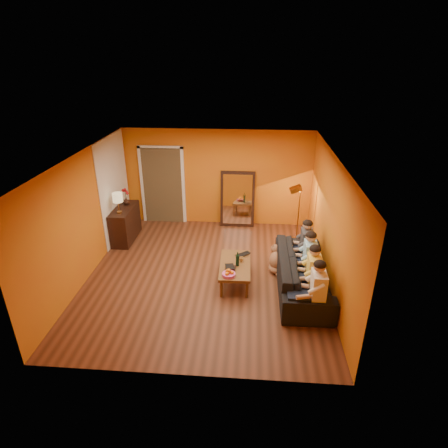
# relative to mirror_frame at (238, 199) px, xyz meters

# --- Properties ---
(room_shell) EXTENTS (5.00, 5.50, 2.60)m
(room_shell) POSITION_rel_mirror_frame_xyz_m (-0.55, -2.26, 0.54)
(room_shell) COLOR brown
(room_shell) RESTS_ON ground
(white_accent) EXTENTS (0.02, 1.90, 2.58)m
(white_accent) POSITION_rel_mirror_frame_xyz_m (-3.04, -0.88, 0.54)
(white_accent) COLOR white
(white_accent) RESTS_ON wall_left
(doorway_recess) EXTENTS (1.06, 0.30, 2.10)m
(doorway_recess) POSITION_rel_mirror_frame_xyz_m (-2.05, 0.20, 0.29)
(doorway_recess) COLOR #3F2D19
(doorway_recess) RESTS_ON floor
(door_jamb_left) EXTENTS (0.08, 0.06, 2.20)m
(door_jamb_left) POSITION_rel_mirror_frame_xyz_m (-2.62, 0.08, 0.29)
(door_jamb_left) COLOR white
(door_jamb_left) RESTS_ON wall_back
(door_jamb_right) EXTENTS (0.08, 0.06, 2.20)m
(door_jamb_right) POSITION_rel_mirror_frame_xyz_m (-1.48, 0.08, 0.29)
(door_jamb_right) COLOR white
(door_jamb_right) RESTS_ON wall_back
(door_header) EXTENTS (1.22, 0.06, 0.08)m
(door_header) POSITION_rel_mirror_frame_xyz_m (-2.05, 0.08, 1.36)
(door_header) COLOR white
(door_header) RESTS_ON wall_back
(mirror_frame) EXTENTS (0.92, 0.27, 1.51)m
(mirror_frame) POSITION_rel_mirror_frame_xyz_m (0.00, 0.00, 0.00)
(mirror_frame) COLOR black
(mirror_frame) RESTS_ON floor
(mirror_glass) EXTENTS (0.78, 0.21, 1.35)m
(mirror_glass) POSITION_rel_mirror_frame_xyz_m (0.00, -0.04, 0.00)
(mirror_glass) COLOR white
(mirror_glass) RESTS_ON mirror_frame
(sideboard) EXTENTS (0.44, 1.18, 0.85)m
(sideboard) POSITION_rel_mirror_frame_xyz_m (-2.79, -1.08, -0.34)
(sideboard) COLOR black
(sideboard) RESTS_ON floor
(table_lamp) EXTENTS (0.24, 0.24, 0.51)m
(table_lamp) POSITION_rel_mirror_frame_xyz_m (-2.79, -1.38, 0.34)
(table_lamp) COLOR beige
(table_lamp) RESTS_ON sideboard
(sofa) EXTENTS (2.49, 0.97, 0.73)m
(sofa) POSITION_rel_mirror_frame_xyz_m (1.45, -2.93, -0.40)
(sofa) COLOR black
(sofa) RESTS_ON floor
(coffee_table) EXTENTS (0.65, 1.23, 0.42)m
(coffee_table) POSITION_rel_mirror_frame_xyz_m (0.08, -2.82, -0.55)
(coffee_table) COLOR brown
(coffee_table) RESTS_ON floor
(floor_lamp) EXTENTS (0.32, 0.27, 1.44)m
(floor_lamp) POSITION_rel_mirror_frame_xyz_m (1.55, -0.82, -0.04)
(floor_lamp) COLOR #AB7432
(floor_lamp) RESTS_ON floor
(dog) EXTENTS (0.34, 0.52, 0.61)m
(dog) POSITION_rel_mirror_frame_xyz_m (0.96, -2.34, -0.45)
(dog) COLOR #AE714E
(dog) RESTS_ON floor
(person_far_left) EXTENTS (0.70, 0.44, 1.22)m
(person_far_left) POSITION_rel_mirror_frame_xyz_m (1.58, -3.93, -0.15)
(person_far_left) COLOR white
(person_far_left) RESTS_ON sofa
(person_mid_left) EXTENTS (0.70, 0.44, 1.22)m
(person_mid_left) POSITION_rel_mirror_frame_xyz_m (1.58, -3.38, -0.15)
(person_mid_left) COLOR #F2CF50
(person_mid_left) RESTS_ON sofa
(person_mid_right) EXTENTS (0.70, 0.44, 1.22)m
(person_mid_right) POSITION_rel_mirror_frame_xyz_m (1.58, -2.83, -0.15)
(person_mid_right) COLOR #99CEEC
(person_mid_right) RESTS_ON sofa
(person_far_right) EXTENTS (0.70, 0.44, 1.22)m
(person_far_right) POSITION_rel_mirror_frame_xyz_m (1.58, -2.28, -0.15)
(person_far_right) COLOR #39393E
(person_far_right) RESTS_ON sofa
(fruit_bowl) EXTENTS (0.26, 0.26, 0.16)m
(fruit_bowl) POSITION_rel_mirror_frame_xyz_m (-0.02, -3.27, -0.26)
(fruit_bowl) COLOR #DD4EA3
(fruit_bowl) RESTS_ON coffee_table
(wine_bottle) EXTENTS (0.07, 0.07, 0.31)m
(wine_bottle) POSITION_rel_mirror_frame_xyz_m (0.13, -2.87, -0.18)
(wine_bottle) COLOR black
(wine_bottle) RESTS_ON coffee_table
(tumbler) EXTENTS (0.12, 0.12, 0.09)m
(tumbler) POSITION_rel_mirror_frame_xyz_m (0.20, -2.70, -0.29)
(tumbler) COLOR #B27F3F
(tumbler) RESTS_ON coffee_table
(laptop) EXTENTS (0.41, 0.39, 0.03)m
(laptop) POSITION_rel_mirror_frame_xyz_m (0.26, -2.47, -0.33)
(laptop) COLOR black
(laptop) RESTS_ON coffee_table
(book_lower) EXTENTS (0.23, 0.29, 0.03)m
(book_lower) POSITION_rel_mirror_frame_xyz_m (-0.10, -3.02, -0.33)
(book_lower) COLOR black
(book_lower) RESTS_ON coffee_table
(book_mid) EXTENTS (0.19, 0.24, 0.02)m
(book_mid) POSITION_rel_mirror_frame_xyz_m (-0.09, -3.01, -0.31)
(book_mid) COLOR #A31219
(book_mid) RESTS_ON book_lower
(book_upper) EXTENTS (0.21, 0.26, 0.02)m
(book_upper) POSITION_rel_mirror_frame_xyz_m (-0.10, -3.03, -0.29)
(book_upper) COLOR black
(book_upper) RESTS_ON book_mid
(vase) EXTENTS (0.17, 0.17, 0.18)m
(vase) POSITION_rel_mirror_frame_xyz_m (-2.79, -0.83, 0.18)
(vase) COLOR black
(vase) RESTS_ON sideboard
(flowers) EXTENTS (0.17, 0.17, 0.45)m
(flowers) POSITION_rel_mirror_frame_xyz_m (-2.79, -0.83, 0.43)
(flowers) COLOR #A31219
(flowers) RESTS_ON vase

